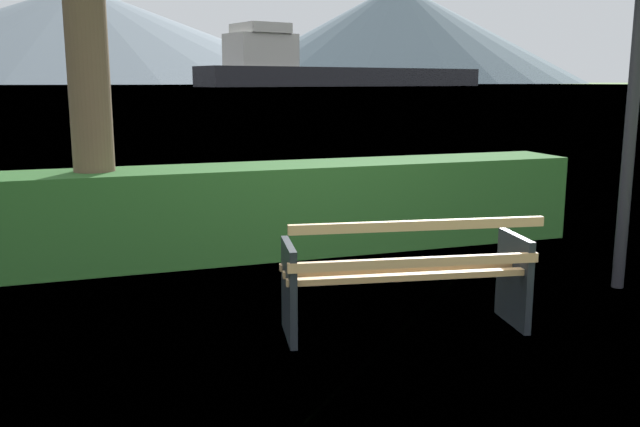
% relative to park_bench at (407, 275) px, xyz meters
% --- Properties ---
extents(ground_plane, '(1400.00, 1400.00, 0.00)m').
position_rel_park_bench_xyz_m(ground_plane, '(0.01, 0.06, -0.43)').
color(ground_plane, '#567A38').
extents(water_surface, '(620.00, 620.00, 0.00)m').
position_rel_park_bench_xyz_m(water_surface, '(0.01, 308.01, -0.43)').
color(water_surface, slate).
rests_on(water_surface, ground_plane).
extents(park_bench, '(1.81, 0.84, 0.87)m').
position_rel_park_bench_xyz_m(park_bench, '(0.00, 0.00, 0.00)').
color(park_bench, tan).
rests_on(park_bench, ground_plane).
extents(hedge_row, '(6.06, 0.79, 0.93)m').
position_rel_park_bench_xyz_m(hedge_row, '(0.01, 2.55, 0.04)').
color(hedge_row, '#285B23').
rests_on(hedge_row, ground_plane).
extents(cargo_ship_large, '(114.10, 46.74, 19.96)m').
position_rel_park_bench_xyz_m(cargo_ship_large, '(80.12, 225.38, 5.16)').
color(cargo_ship_large, '#232328').
rests_on(cargo_ship_large, water_surface).
extents(distant_hills, '(786.61, 403.82, 85.94)m').
position_rel_park_bench_xyz_m(distant_hills, '(29.58, 573.25, 39.92)').
color(distant_hills, gray).
rests_on(distant_hills, ground_plane).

